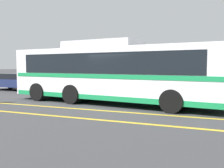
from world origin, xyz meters
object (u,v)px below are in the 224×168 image
transit_bus (112,72)px  parked_car_0 (16,82)px  parked_car_1 (71,83)px  parked_car_2 (155,85)px

transit_bus → parked_car_0: bearing=-103.3°
transit_bus → parked_car_0: transit_bus is taller
transit_bus → parked_car_0: (-9.93, 3.72, -0.96)m
parked_car_1 → parked_car_2: (6.08, 0.17, 0.01)m
parked_car_1 → parked_car_2: size_ratio=0.89×
parked_car_0 → parked_car_1: size_ratio=1.10×
transit_bus → parked_car_1: transit_bus is taller
transit_bus → parked_car_1: bearing=-119.6°
parked_car_0 → parked_car_2: size_ratio=0.98×
transit_bus → parked_car_2: transit_bus is taller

